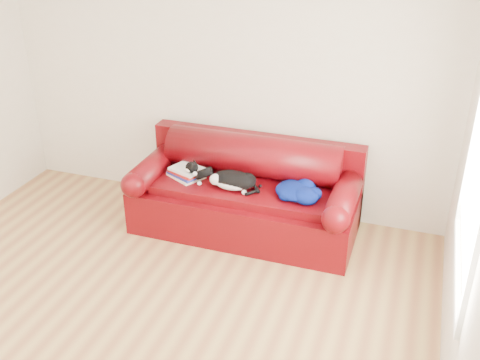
# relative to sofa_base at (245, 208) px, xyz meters

# --- Properties ---
(ground) EXTENTS (4.50, 4.50, 0.00)m
(ground) POSITION_rel_sofa_base_xyz_m (-0.41, -1.49, -0.24)
(ground) COLOR #8F5B39
(ground) RESTS_ON ground
(room_shell) EXTENTS (4.52, 4.02, 2.61)m
(room_shell) POSITION_rel_sofa_base_xyz_m (-0.28, -1.48, 1.43)
(room_shell) COLOR beige
(room_shell) RESTS_ON ground
(sofa_base) EXTENTS (2.10, 0.90, 0.50)m
(sofa_base) POSITION_rel_sofa_base_xyz_m (0.00, 0.00, 0.00)
(sofa_base) COLOR #420208
(sofa_base) RESTS_ON ground
(sofa_back) EXTENTS (2.10, 1.01, 0.88)m
(sofa_back) POSITION_rel_sofa_base_xyz_m (0.00, 0.24, 0.30)
(sofa_back) COLOR #420208
(sofa_back) RESTS_ON ground
(book_stack) EXTENTS (0.40, 0.37, 0.10)m
(book_stack) POSITION_rel_sofa_base_xyz_m (-0.57, -0.05, 0.31)
(book_stack) COLOR white
(book_stack) RESTS_ON sofa_base
(cat) EXTENTS (0.60, 0.28, 0.21)m
(cat) POSITION_rel_sofa_base_xyz_m (-0.08, -0.13, 0.34)
(cat) COLOR black
(cat) RESTS_ON sofa_base
(blanket) EXTENTS (0.47, 0.46, 0.14)m
(blanket) POSITION_rel_sofa_base_xyz_m (0.52, -0.09, 0.32)
(blanket) COLOR #02134E
(blanket) RESTS_ON sofa_base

